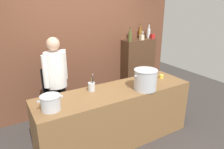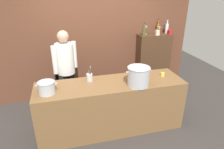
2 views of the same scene
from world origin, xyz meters
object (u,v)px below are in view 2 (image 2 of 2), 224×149
Objects in this scene: wine_bottle_olive at (144,31)px; spice_tin_cream at (157,33)px; butter_jar at (163,74)px; stockpot_small at (47,88)px; chef at (66,67)px; wine_glass_tall at (146,28)px; wine_bottle_amber at (158,28)px; stockpot_large at (138,76)px; wine_bottle_clear at (167,28)px; utensil_crock at (90,77)px; wine_glass_wide at (159,29)px; spice_tin_red at (170,32)px.

wine_bottle_olive is 0.31m from spice_tin_cream.
stockpot_small is at bearing -176.17° from butter_jar.
chef is 1.96m from wine_glass_tall.
stockpot_large is at bearing -125.07° from wine_bottle_amber.
stockpot_small is at bearing -147.77° from wine_glass_tall.
wine_bottle_olive is (1.72, 0.33, 0.53)m from chef.
wine_glass_tall is at bearing 175.07° from wine_bottle_clear.
wine_bottle_clear is at bearing 48.96° from stockpot_large.
butter_jar is at bearing -93.27° from wine_bottle_olive.
stockpot_large is 1.29× the size of wine_bottle_clear.
utensil_crock is 3.90× the size of butter_jar.
utensil_crock is 1.52× the size of wine_glass_tall.
wine_bottle_clear reaches higher than wine_glass_tall.
wine_bottle_olive is (0.06, 1.07, 0.57)m from butter_jar.
utensil_crock reaches higher than butter_jar.
stockpot_large reaches higher than butter_jar.
wine_bottle_clear reaches higher than stockpot_small.
wine_bottle_olive is 0.39m from wine_glass_wide.
utensil_crock is (0.36, -0.60, 0.01)m from chef.
wine_bottle_clear is at bearing 60.58° from butter_jar.
wine_bottle_amber is 1.76× the size of wine_glass_tall.
chef is 2.41m from spice_tin_red.
chef is 23.54× the size of butter_jar.
wine_bottle_clear reaches higher than butter_jar.
utensil_crock is 1.30m from butter_jar.
wine_glass_wide is at bearing -17.06° from wine_glass_tall.
wine_bottle_clear is 2.87× the size of spice_tin_cream.
wine_glass_tall is at bearing 162.41° from chef.
butter_jar is 0.22× the size of wine_bottle_clear.
wine_bottle_amber is (2.45, 1.38, 0.51)m from stockpot_small.
wine_bottle_amber reaches higher than wine_glass_wide.
stockpot_large is 0.82m from utensil_crock.
spice_tin_cream is (1.66, 0.91, 0.47)m from utensil_crock.
chef is 2.21m from wine_glass_wide.
chef is 1.46m from stockpot_large.
utensil_crock is (-0.73, 0.37, -0.09)m from stockpot_large.
spice_tin_red is (2.34, 0.33, 0.47)m from chef.
wine_glass_tall is (0.10, 0.15, 0.02)m from wine_bottle_olive.
wine_bottle_amber reaches higher than butter_jar.
wine_glass_tall is at bearing 82.33° from butter_jar.
wine_bottle_olive is at bearing -124.49° from wine_glass_tall.
chef reaches higher than spice_tin_cream.
wine_glass_wide is at bearing -102.65° from wine_bottle_amber.
wine_glass_tall is at bearing 163.91° from spice_tin_red.
wine_bottle_clear is 1.79× the size of wine_glass_tall.
butter_jar is at bearing -110.92° from wine_bottle_amber.
butter_jar is 0.42× the size of wine_glass_wide.
spice_tin_cream is at bearing -157.12° from wine_bottle_clear.
chef is at bearing -171.22° from spice_tin_cream.
wine_bottle_olive is at bearing 176.65° from spice_tin_cream.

